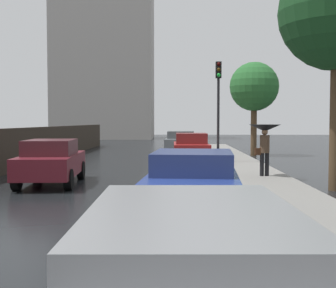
% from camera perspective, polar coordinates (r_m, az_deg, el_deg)
% --- Properties ---
extents(ground, '(120.00, 120.00, 0.00)m').
position_cam_1_polar(ground, '(7.70, -17.01, -12.51)').
color(ground, black).
extents(car_red_near_kerb, '(1.82, 3.83, 1.44)m').
position_cam_1_polar(car_red_near_kerb, '(22.21, 2.95, -0.44)').
color(car_red_near_kerb, maroon).
rests_on(car_red_near_kerb, ground).
extents(car_silver_mid_road, '(1.92, 4.62, 1.39)m').
position_cam_1_polar(car_silver_mid_road, '(3.69, 2.94, -17.69)').
color(car_silver_mid_road, '#B2B5BA').
rests_on(car_silver_mid_road, ground).
extents(car_maroon_far_ahead, '(1.97, 3.99, 1.44)m').
position_cam_1_polar(car_maroon_far_ahead, '(14.87, -14.61, -2.12)').
color(car_maroon_far_ahead, maroon).
rests_on(car_maroon_far_ahead, ground).
extents(car_grey_behind_camera, '(2.10, 4.15, 1.38)m').
position_cam_1_polar(car_grey_behind_camera, '(28.99, 1.66, 0.31)').
color(car_grey_behind_camera, slate).
rests_on(car_grey_behind_camera, ground).
extents(car_blue_far_lane, '(2.00, 4.06, 1.45)m').
position_cam_1_polar(car_blue_far_lane, '(8.93, 3.24, -5.25)').
color(car_blue_far_lane, navy).
rests_on(car_blue_far_lane, ground).
extents(pedestrian_with_umbrella_near, '(1.08, 1.08, 1.77)m').
position_cam_1_polar(pedestrian_with_umbrella_near, '(15.79, 12.18, 1.25)').
color(pedestrian_with_umbrella_near, black).
rests_on(pedestrian_with_umbrella_near, sidewalk_strip).
extents(traffic_light, '(0.26, 0.39, 4.64)m').
position_cam_1_polar(traffic_light, '(21.09, 6.42, 6.45)').
color(traffic_light, black).
rests_on(traffic_light, sidewalk_strip).
extents(street_tree_mid, '(2.85, 2.85, 5.47)m').
position_cam_1_polar(street_tree_mid, '(26.82, 10.88, 7.10)').
color(street_tree_mid, '#4C3823').
rests_on(street_tree_mid, ground).
extents(distant_tower, '(11.37, 8.99, 26.25)m').
position_cam_1_polar(distant_tower, '(54.13, -8.00, 11.71)').
color(distant_tower, '#9E9993').
rests_on(distant_tower, ground).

